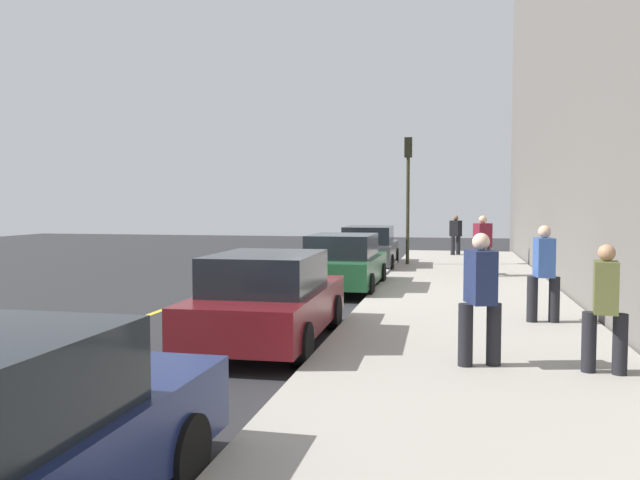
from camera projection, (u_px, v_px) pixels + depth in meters
name	position (u px, v px, depth m)	size (l,w,h in m)	color
ground_plane	(332.00, 295.00, 16.09)	(56.00, 56.00, 0.00)	#28282B
sidewalk	(466.00, 296.00, 15.41)	(28.00, 4.60, 0.15)	#A39E93
lane_stripe_centre	(213.00, 291.00, 16.74)	(28.00, 0.14, 0.01)	gold
snow_bank_curb	(383.00, 269.00, 21.39)	(4.29, 0.56, 0.22)	white
parked_car_maroon	(269.00, 299.00, 10.42)	(4.39, 1.96, 1.51)	black
parked_car_green	(343.00, 263.00, 16.70)	(4.18, 1.92, 1.51)	black
parked_car_charcoal	(369.00, 247.00, 22.53)	(4.59, 1.99, 1.51)	black
pedestrian_black_coat	(456.00, 234.00, 26.86)	(0.50, 0.53, 1.66)	black
pedestrian_blue_coat	(544.00, 271.00, 11.58)	(0.50, 0.58, 1.77)	black
pedestrian_navy_coat	(480.00, 295.00, 8.47)	(0.55, 0.57, 1.78)	black
pedestrian_olive_coat	(605.00, 305.00, 8.08)	(0.48, 0.54, 1.65)	black
pedestrian_burgundy_coat	(482.00, 244.00, 19.06)	(0.54, 0.57, 1.80)	black
traffic_light_pole	(408.00, 179.00, 22.55)	(0.35, 0.26, 4.49)	#2D2D19
rolling_suitcase	(481.00, 263.00, 19.58)	(0.34, 0.22, 0.99)	#191E38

